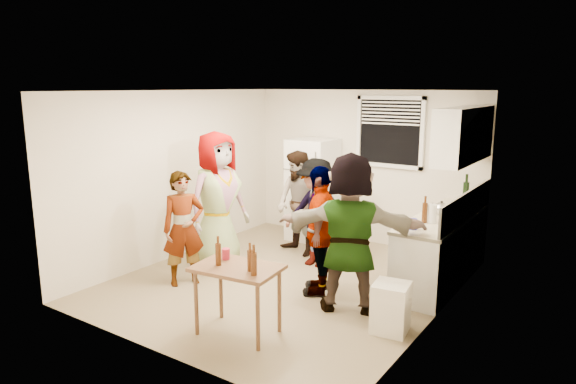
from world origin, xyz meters
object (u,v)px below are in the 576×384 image
Objects in this scene: beer_bottle_table at (250,271)px; guest_back_right at (316,265)px; blue_cup at (413,229)px; guest_back_left at (298,253)px; kettle at (441,215)px; guest_stripe at (186,283)px; guest_orange at (348,308)px; guest_black at (319,292)px; trash_bin at (391,309)px; beer_bottle_counter at (424,223)px; red_cup at (226,259)px; serving_table at (239,333)px; wine_bottle at (465,205)px; guest_grey at (220,268)px; refrigerator at (313,190)px.

guest_back_right is at bearing 104.69° from beer_bottle_table.
guest_back_left is at bearing 160.56° from blue_cup.
guest_stripe is (-2.72, -1.99, -0.90)m from kettle.
guest_black is at bearing -46.13° from guest_orange.
blue_cup is 0.24× the size of trash_bin.
kettle is 1.83m from guest_orange.
kettle is 0.50m from beer_bottle_counter.
guest_stripe is (-1.22, 0.58, -0.74)m from red_cup.
serving_table reaches higher than guest_stripe.
wine_bottle is 4.03m from guest_stripe.
trash_bin is 4.55× the size of red_cup.
blue_cup reaches higher than serving_table.
red_cup is at bearing -56.32° from guest_back_left.
serving_table is 0.79m from red_cup.
red_cup is at bearing 162.58° from beer_bottle_table.
kettle is 0.15× the size of guest_back_right.
kettle reaches higher than guest_back_left.
guest_grey is at bearing -163.48° from beer_bottle_counter.
guest_orange is (-0.57, -1.49, -0.90)m from kettle.
guest_back_right is (1.06, 1.56, 0.00)m from guest_stripe.
blue_cup is 2.39m from guest_back_left.
blue_cup is 1.21m from guest_orange.
guest_grey is at bearing -27.43° from guest_orange.
wine_bottle is 3.65m from beer_bottle_table.
beer_bottle_table is at bearing -22.38° from guest_black.
red_cup is 0.06× the size of guest_orange.
red_cup is 0.08× the size of guest_stripe.
guest_black is at bearing 73.24° from red_cup.
serving_table is 0.59× the size of guest_stripe.
beer_bottle_table is 0.13× the size of guest_back_left.
wine_bottle reaches higher than kettle.
trash_bin is at bearing -35.02° from guest_back_right.
guest_stripe is (-2.66, -1.12, -0.90)m from blue_cup.
refrigerator is 1.94× the size of serving_table.
beer_bottle_counter is 2.64m from serving_table.
kettle reaches higher than guest_orange.
beer_bottle_table reaches higher than guest_orange.
blue_cup is at bearing 86.52° from guest_black.
serving_table is at bearing -118.87° from beer_bottle_counter.
beer_bottle_table is 2.31m from guest_grey.
guest_back_right is at bearing 142.43° from trash_bin.
guest_stripe is 0.94× the size of guest_back_left.
wine_bottle is 1.53× the size of beer_bottle_table.
guest_black is (-1.05, -0.75, -0.90)m from beer_bottle_counter.
refrigerator reaches higher than serving_table.
beer_bottle_table is 1.85× the size of red_cup.
refrigerator is at bearing 108.83° from serving_table.
red_cup reaches higher than guest_back_right.
refrigerator is 3.52m from trash_bin.
guest_stripe is at bearing -150.92° from beer_bottle_counter.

